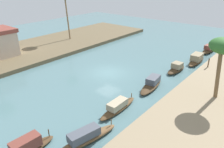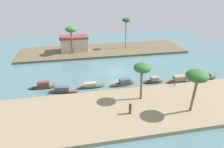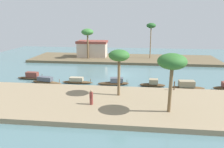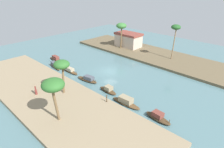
% 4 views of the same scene
% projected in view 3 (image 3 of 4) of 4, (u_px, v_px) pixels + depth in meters
% --- Properties ---
extents(river_water, '(70.76, 70.76, 0.00)m').
position_uv_depth(river_water, '(118.00, 75.00, 40.06)').
color(river_water, slate).
rests_on(river_water, ground).
extents(riverbank_left, '(42.35, 11.68, 0.53)m').
position_uv_depth(riverbank_left, '(106.00, 103.00, 26.32)').
color(riverbank_left, '#937F60').
rests_on(riverbank_left, ground).
extents(riverbank_right, '(42.35, 11.68, 0.53)m').
position_uv_depth(riverbank_right, '(124.00, 59.00, 53.67)').
color(riverbank_right, brown).
rests_on(riverbank_right, ground).
extents(sampan_with_red_awning, '(3.74, 1.32, 1.11)m').
position_uv_depth(sampan_with_red_awning, '(153.00, 84.00, 33.31)').
color(sampan_with_red_awning, '#47331E').
rests_on(sampan_with_red_awning, river_water).
extents(sampan_upstream_small, '(4.75, 1.87, 1.09)m').
position_uv_depth(sampan_upstream_small, '(114.00, 82.00, 34.15)').
color(sampan_upstream_small, '#47331E').
rests_on(sampan_upstream_small, river_water).
extents(sampan_with_tall_canopy, '(5.05, 1.47, 1.25)m').
position_uv_depth(sampan_with_tall_canopy, '(187.00, 86.00, 32.00)').
color(sampan_with_tall_canopy, brown).
rests_on(sampan_with_tall_canopy, river_water).
extents(sampan_open_hull, '(4.67, 1.05, 0.96)m').
position_uv_depth(sampan_open_hull, '(77.00, 81.00, 34.85)').
color(sampan_open_hull, brown).
rests_on(sampan_open_hull, river_water).
extents(sampan_near_left_bank, '(5.03, 1.82, 1.08)m').
position_uv_depth(sampan_near_left_bank, '(46.00, 81.00, 34.63)').
color(sampan_near_left_bank, brown).
rests_on(sampan_near_left_bank, river_water).
extents(sampan_midstream, '(4.60, 1.24, 1.19)m').
position_uv_depth(sampan_midstream, '(31.00, 76.00, 37.19)').
color(sampan_midstream, '#47331E').
rests_on(sampan_midstream, river_water).
extents(person_on_near_bank, '(0.50, 0.50, 1.63)m').
position_uv_depth(person_on_near_bank, '(91.00, 99.00, 25.07)').
color(person_on_near_bank, brown).
rests_on(person_on_near_bank, riverbank_left).
extents(mooring_post, '(0.14, 0.14, 1.15)m').
position_uv_depth(mooring_post, '(174.00, 86.00, 30.05)').
color(mooring_post, '#4C3823').
rests_on(mooring_post, riverbank_left).
extents(palm_tree_left_near, '(2.51, 2.51, 5.59)m').
position_uv_depth(palm_tree_left_near, '(119.00, 57.00, 27.18)').
color(palm_tree_left_near, brown).
rests_on(palm_tree_left_near, riverbank_left).
extents(palm_tree_left_far, '(2.83, 2.83, 5.99)m').
position_uv_depth(palm_tree_left_far, '(172.00, 63.00, 21.91)').
color(palm_tree_left_far, brown).
rests_on(palm_tree_left_far, riverbank_left).
extents(palm_tree_right_tall, '(2.71, 2.71, 6.72)m').
position_uv_depth(palm_tree_right_tall, '(87.00, 33.00, 51.39)').
color(palm_tree_right_tall, brown).
rests_on(palm_tree_right_tall, riverbank_right).
extents(palm_tree_right_short, '(2.10, 2.10, 7.94)m').
position_uv_depth(palm_tree_right_short, '(151.00, 27.00, 51.46)').
color(palm_tree_right_short, '#7F6647').
rests_on(palm_tree_right_short, riverbank_right).
extents(riverside_building, '(7.11, 4.38, 3.77)m').
position_uv_depth(riverside_building, '(92.00, 49.00, 54.57)').
color(riverside_building, '#C6B29E').
rests_on(riverside_building, riverbank_right).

